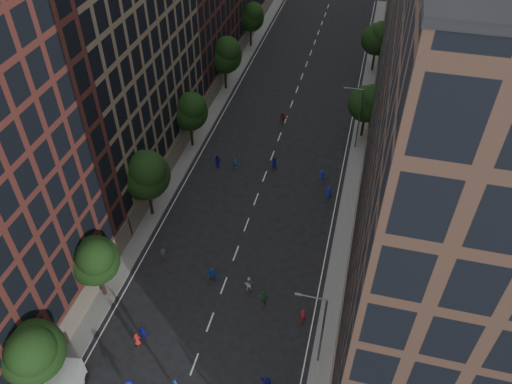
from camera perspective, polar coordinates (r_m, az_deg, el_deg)
ground at (r=67.04m, az=1.79°, el=3.94°), size 240.00×240.00×0.00m
sidewalk_left at (r=75.70m, az=-5.92°, el=8.69°), size 4.00×105.00×0.15m
sidewalk_right at (r=72.14m, az=12.52°, el=6.00°), size 4.00×105.00×0.15m
bldg_left_b at (r=60.62m, az=-17.58°, el=16.47°), size 14.00×26.00×34.00m
bldg_right_a at (r=36.28m, az=23.39°, el=-1.72°), size 14.00×30.00×36.00m
bldg_right_b at (r=61.59m, az=21.23°, el=15.48°), size 14.00×28.00×33.00m
tree_left_0 at (r=44.20m, az=-24.26°, el=-16.30°), size 5.20×5.20×8.83m
tree_left_1 at (r=48.98m, az=-17.97°, el=-7.35°), size 4.80×4.80×8.21m
tree_left_2 at (r=55.71m, az=-12.48°, el=2.09°), size 5.60×5.60×9.45m
tree_left_3 at (r=66.33m, az=-7.57°, el=9.24°), size 5.00×5.00×8.58m
tree_left_4 at (r=79.32m, az=-3.53°, el=15.46°), size 5.40×5.40×9.08m
tree_left_5 at (r=93.55m, az=-0.52°, el=19.44°), size 4.80×4.80×8.33m
tree_right_a at (r=69.45m, az=12.71°, el=9.97°), size 5.00×5.00×8.39m
tree_right_b at (r=87.13m, az=13.83°, el=16.76°), size 5.20×5.20×8.83m
streetlamp_near at (r=43.03m, az=7.32°, el=-15.11°), size 2.64×0.22×9.06m
streetlamp_far at (r=67.25m, az=11.59°, el=8.56°), size 2.64×0.22×9.06m
skater_4 at (r=48.65m, az=-12.80°, el=-15.47°), size 1.03×0.48×1.71m
skater_6 at (r=48.52m, az=-13.45°, el=-16.07°), size 0.88×0.75×1.52m
skater_7 at (r=48.84m, az=5.35°, el=-13.88°), size 0.69×0.57×1.62m
skater_8 at (r=50.70m, az=-0.85°, el=-10.49°), size 0.96×0.78×1.84m
skater_9 at (r=54.33m, az=-10.51°, el=-7.03°), size 1.01×0.63×1.50m
skater_10 at (r=49.78m, az=0.83°, el=-12.03°), size 1.01×0.47×1.68m
skater_11 at (r=51.76m, az=-5.04°, el=-9.39°), size 1.60×0.70×1.66m
skater_12 at (r=61.02m, az=8.34°, el=-0.10°), size 0.86×0.69×1.53m
skater_13 at (r=64.77m, az=-2.41°, el=3.29°), size 0.66×0.48×1.64m
skater_14 at (r=64.56m, az=2.02°, el=3.25°), size 0.97×0.81×1.81m
skater_15 at (r=63.25m, az=7.58°, el=1.82°), size 1.13×0.72×1.67m
skater_16 at (r=64.94m, az=-4.42°, el=3.43°), size 1.17×0.70×1.87m
skater_17 at (r=73.51m, az=3.10°, el=8.44°), size 1.58×0.91×1.62m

